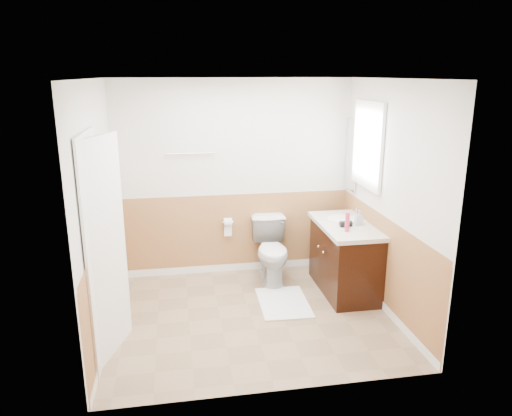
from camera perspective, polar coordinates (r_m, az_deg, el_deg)
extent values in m
plane|color=#8C7051|center=(5.36, -0.61, -12.70)|extent=(3.00, 3.00, 0.00)
plane|color=white|center=(4.72, -0.71, 15.10)|extent=(3.00, 3.00, 0.00)
plane|color=silver|center=(6.14, -2.59, 3.46)|extent=(3.00, 0.00, 3.00)
plane|color=silver|center=(3.68, 2.57, -5.00)|extent=(3.00, 0.00, 3.00)
plane|color=silver|center=(4.89, -18.27, -0.51)|extent=(0.00, 3.00, 3.00)
plane|color=silver|center=(5.33, 15.48, 1.01)|extent=(0.00, 3.00, 3.00)
plane|color=#A97643|center=(6.33, -2.49, -3.21)|extent=(3.00, 0.00, 3.00)
plane|color=#A97643|center=(4.01, 2.40, -15.02)|extent=(3.00, 0.00, 3.00)
plane|color=#A97643|center=(5.14, -17.43, -8.56)|extent=(0.00, 2.60, 2.60)
plane|color=#A97643|center=(5.56, 14.80, -6.50)|extent=(0.00, 2.60, 2.60)
imported|color=silver|center=(6.08, 1.90, -5.12)|extent=(0.46, 0.78, 0.78)
cube|color=white|center=(5.63, 3.27, -11.15)|extent=(0.58, 0.82, 0.02)
cube|color=black|center=(5.88, 10.47, -6.03)|extent=(0.55, 1.10, 0.80)
sphere|color=silver|center=(5.64, 8.02, -5.22)|extent=(0.03, 0.03, 0.03)
sphere|color=silver|center=(5.82, 7.42, -4.53)|extent=(0.03, 0.03, 0.03)
cube|color=beige|center=(5.73, 10.58, -2.08)|extent=(0.60, 1.15, 0.05)
cylinder|color=white|center=(5.86, 10.19, -1.31)|extent=(0.36, 0.36, 0.02)
cylinder|color=silver|center=(5.91, 11.86, -0.66)|extent=(0.02, 0.02, 0.14)
cylinder|color=#C23252|center=(5.41, 10.77, -1.66)|extent=(0.05, 0.05, 0.22)
imported|color=#9BA4AF|center=(5.68, 12.11, -1.13)|extent=(0.08, 0.08, 0.18)
cylinder|color=black|center=(5.61, 10.61, -1.85)|extent=(0.14, 0.07, 0.07)
cylinder|color=black|center=(5.64, 10.15, -2.03)|extent=(0.03, 0.03, 0.07)
cube|color=silver|center=(6.25, 11.24, 6.19)|extent=(0.02, 0.35, 0.90)
cube|color=white|center=(5.75, 13.10, 7.30)|extent=(0.04, 0.80, 1.00)
cube|color=white|center=(5.76, 13.25, 7.30)|extent=(0.01, 0.70, 0.90)
cube|color=white|center=(4.52, -17.55, -4.82)|extent=(0.29, 0.78, 2.04)
cube|color=white|center=(4.53, -18.52, -4.73)|extent=(0.02, 0.92, 2.10)
sphere|color=silver|center=(4.85, -16.30, -4.22)|extent=(0.06, 0.06, 0.06)
cylinder|color=silver|center=(5.98, -7.83, 6.42)|extent=(0.62, 0.02, 0.02)
cylinder|color=silver|center=(6.20, -3.36, -1.68)|extent=(0.14, 0.02, 0.02)
cylinder|color=white|center=(6.20, -3.36, -1.68)|extent=(0.10, 0.11, 0.11)
cube|color=white|center=(6.24, -3.34, -2.65)|extent=(0.10, 0.01, 0.16)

